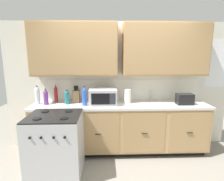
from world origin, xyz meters
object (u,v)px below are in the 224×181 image
object	(u,v)px
stove_range	(56,145)
paper_towel_roll	(128,96)
knife_block	(76,96)
bottle_teal	(67,97)
microwave	(103,97)
bottle_blue	(84,96)
bottle_red	(56,94)
bottle_clear	(37,95)
toaster	(185,99)
bottle_violet	(46,97)

from	to	relation	value
stove_range	paper_towel_roll	bearing A→B (deg)	30.04
knife_block	bottle_teal	size ratio (longest dim) A/B	1.18
microwave	bottle_blue	distance (m)	0.33
bottle_red	bottle_clear	xyz separation A→B (m)	(-0.29, -0.12, 0.00)
stove_range	toaster	bearing A→B (deg)	14.56
bottle_violet	microwave	bearing A→B (deg)	-1.23
toaster	stove_range	bearing A→B (deg)	-165.44
microwave	bottle_red	xyz separation A→B (m)	(-0.87, 0.17, 0.02)
bottle_blue	bottle_red	bearing A→B (deg)	157.33
microwave	toaster	bearing A→B (deg)	-2.02
stove_range	bottle_violet	distance (m)	0.92
stove_range	microwave	world-z (taller)	microwave
microwave	bottle_blue	xyz separation A→B (m)	(-0.32, -0.06, 0.02)
bottle_violet	bottle_red	bearing A→B (deg)	46.43
knife_block	bottle_red	xyz separation A→B (m)	(-0.37, -0.01, 0.04)
microwave	bottle_clear	bearing A→B (deg)	177.91
bottle_blue	bottle_clear	bearing A→B (deg)	172.89
bottle_blue	bottle_clear	world-z (taller)	bottle_blue
knife_block	bottle_teal	world-z (taller)	knife_block
microwave	toaster	world-z (taller)	microwave
bottle_blue	bottle_violet	bearing A→B (deg)	173.03
bottle_violet	bottle_teal	size ratio (longest dim) A/B	1.08
paper_towel_roll	bottle_teal	distance (m)	1.09
knife_block	bottle_blue	size ratio (longest dim) A/B	0.92
knife_block	toaster	bearing A→B (deg)	-6.67
microwave	bottle_red	distance (m)	0.89
toaster	bottle_clear	distance (m)	2.61
stove_range	knife_block	distance (m)	0.99
stove_range	bottle_red	distance (m)	1.01
bottle_blue	bottle_violet	size ratio (longest dim) A/B	1.20
bottle_violet	bottle_teal	distance (m)	0.37
stove_range	bottle_violet	bearing A→B (deg)	116.26
microwave	paper_towel_roll	world-z (taller)	microwave
stove_range	paper_towel_roll	distance (m)	1.44
microwave	paper_towel_roll	size ratio (longest dim) A/B	1.85
stove_range	bottle_blue	bearing A→B (deg)	55.35
toaster	knife_block	size ratio (longest dim) A/B	0.90
microwave	bottle_clear	distance (m)	1.16
stove_range	microwave	distance (m)	1.10
bottle_blue	bottle_violet	world-z (taller)	bottle_blue
toaster	bottle_blue	size ratio (longest dim) A/B	0.83
bottle_red	bottle_clear	distance (m)	0.32
paper_towel_roll	stove_range	bearing A→B (deg)	-149.96
knife_block	paper_towel_roll	distance (m)	0.95
toaster	knife_block	world-z (taller)	knife_block
paper_towel_roll	toaster	bearing A→B (deg)	-5.84
microwave	bottle_red	size ratio (longest dim) A/B	1.46
stove_range	toaster	world-z (taller)	toaster
microwave	knife_block	xyz separation A→B (m)	(-0.50, 0.18, -0.02)
toaster	bottle_red	size ratio (longest dim) A/B	0.85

